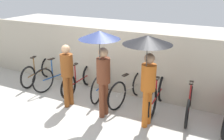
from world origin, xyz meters
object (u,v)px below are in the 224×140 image
parked_bicycle_1 (58,75)px  parked_bicycle_3 (104,83)px  parked_bicycle_2 (79,80)px  parked_bicycle_4 (129,88)px  pedestrian_leading (67,71)px  parked_bicycle_6 (189,102)px  pedestrian_trailing (148,57)px  parked_bicycle_0 (39,71)px  parked_bicycle_5 (158,95)px  pedestrian_center (101,53)px

parked_bicycle_1 → parked_bicycle_3: size_ratio=1.03×
parked_bicycle_1 → parked_bicycle_2: 0.79m
parked_bicycle_4 → pedestrian_leading: bearing=135.3°
parked_bicycle_1 → parked_bicycle_2: bearing=-77.3°
parked_bicycle_2 → parked_bicycle_6: parked_bicycle_2 is taller
pedestrian_trailing → parked_bicycle_0: bearing=-7.3°
parked_bicycle_1 → parked_bicycle_3: (1.57, 0.07, -0.00)m
pedestrian_leading → pedestrian_trailing: size_ratio=0.78×
parked_bicycle_5 → parked_bicycle_3: bearing=85.2°
parked_bicycle_1 → parked_bicycle_2: (0.79, 0.01, -0.03)m
parked_bicycle_2 → parked_bicycle_3: parked_bicycle_3 is taller
parked_bicycle_3 → pedestrian_trailing: bearing=-128.4°
pedestrian_leading → pedestrian_center: size_ratio=0.78×
pedestrian_center → parked_bicycle_6: bearing=-147.8°
parked_bicycle_2 → parked_bicycle_4: size_ratio=0.98×
pedestrian_leading → parked_bicycle_4: bearing=-141.9°
parked_bicycle_3 → pedestrian_center: 1.68m
parked_bicycle_5 → pedestrian_center: pedestrian_center is taller
parked_bicycle_0 → parked_bicycle_3: (2.36, 0.05, 0.03)m
parked_bicycle_2 → parked_bicycle_3: size_ratio=1.03×
parked_bicycle_6 → pedestrian_leading: size_ratio=1.08×
parked_bicycle_1 → parked_bicycle_4: 2.36m
parked_bicycle_5 → parked_bicycle_6: size_ratio=1.00×
parked_bicycle_6 → pedestrian_center: pedestrian_center is taller
parked_bicycle_3 → pedestrian_center: pedestrian_center is taller
parked_bicycle_4 → pedestrian_center: (-0.26, -1.03, 1.21)m
parked_bicycle_3 → pedestrian_leading: (-0.54, -0.93, 0.56)m
parked_bicycle_1 → pedestrian_leading: bearing=-117.9°
parked_bicycle_3 → pedestrian_center: size_ratio=0.82×
parked_bicycle_5 → pedestrian_center: (-1.05, -1.00, 1.22)m
pedestrian_leading → pedestrian_trailing: (2.12, -0.06, 0.69)m
parked_bicycle_4 → pedestrian_center: bearing=176.5°
parked_bicycle_6 → parked_bicycle_5: bearing=85.4°
parked_bicycle_4 → pedestrian_leading: 1.70m
parked_bicycle_1 → parked_bicycle_4: size_ratio=0.98×
parked_bicycle_0 → parked_bicycle_2: size_ratio=0.97×
parked_bicycle_4 → pedestrian_leading: size_ratio=1.11×
parked_bicycle_6 → pedestrian_center: size_ratio=0.84×
pedestrian_leading → pedestrian_center: 1.25m
parked_bicycle_1 → parked_bicycle_6: 3.94m
parked_bicycle_3 → parked_bicycle_1: bearing=86.1°
parked_bicycle_3 → pedestrian_trailing: 2.25m
parked_bicycle_3 → parked_bicycle_4: (0.79, -0.02, 0.00)m
parked_bicycle_5 → pedestrian_center: size_ratio=0.84×
parked_bicycle_2 → pedestrian_center: size_ratio=0.84×
parked_bicycle_1 → parked_bicycle_4: parked_bicycle_1 is taller
parked_bicycle_0 → parked_bicycle_6: size_ratio=0.97×
parked_bicycle_1 → parked_bicycle_5: 3.15m
parked_bicycle_1 → parked_bicycle_4: bearing=-77.1°
parked_bicycle_2 → parked_bicycle_3: bearing=-86.7°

